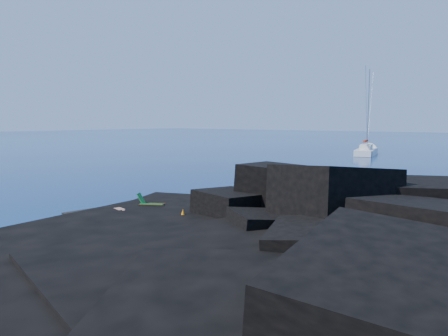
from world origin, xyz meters
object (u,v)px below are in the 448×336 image
object	(u,v)px
sunbather	(120,210)
marker_cone	(183,214)
sailboat	(366,155)
deck_chair	(152,201)

from	to	relation	value
sunbather	marker_cone	bearing A→B (deg)	29.11
sunbather	marker_cone	world-z (taller)	marker_cone
sunbather	marker_cone	size ratio (longest dim) A/B	3.44
sailboat	marker_cone	xyz separation A→B (m)	(11.07, -52.80, 0.64)
deck_chair	marker_cone	bearing A→B (deg)	-45.51
deck_chair	sailboat	bearing A→B (deg)	66.15
sailboat	marker_cone	bearing A→B (deg)	-93.10
sailboat	marker_cone	world-z (taller)	sailboat
sailboat	sunbather	size ratio (longest dim) A/B	6.91
deck_chair	sunbather	xyz separation A→B (m)	(-0.52, -1.93, -0.33)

